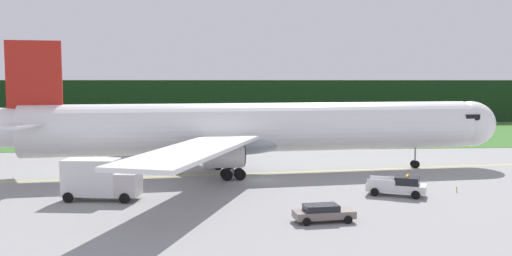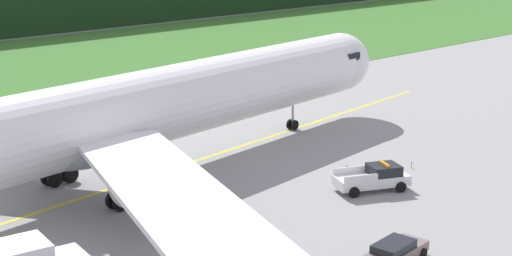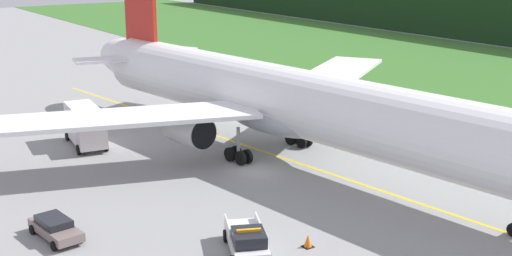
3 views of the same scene
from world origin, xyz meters
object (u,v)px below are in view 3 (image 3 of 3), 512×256
(airliner, at_px, (294,103))
(catering_truck, at_px, (85,125))
(ops_pickup_truck, at_px, (247,240))
(staff_car, at_px, (55,227))
(apron_cone, at_px, (308,241))

(airliner, height_order, catering_truck, airliner)
(airliner, xyz_separation_m, ops_pickup_truck, (12.27, -12.91, -4.14))
(airliner, relative_size, ops_pickup_truck, 10.89)
(airliner, height_order, staff_car, airliner)
(staff_car, distance_m, apron_cone, 15.64)
(staff_car, bearing_deg, catering_truck, 154.16)
(airliner, distance_m, staff_car, 22.15)
(apron_cone, bearing_deg, staff_car, -129.24)
(airliner, height_order, ops_pickup_truck, airliner)
(ops_pickup_truck, distance_m, catering_truck, 26.72)
(airliner, bearing_deg, staff_car, -80.44)
(catering_truck, bearing_deg, apron_cone, 6.88)
(airliner, distance_m, apron_cone, 17.04)
(airliner, height_order, apron_cone, airliner)
(airliner, bearing_deg, catering_truck, -138.71)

